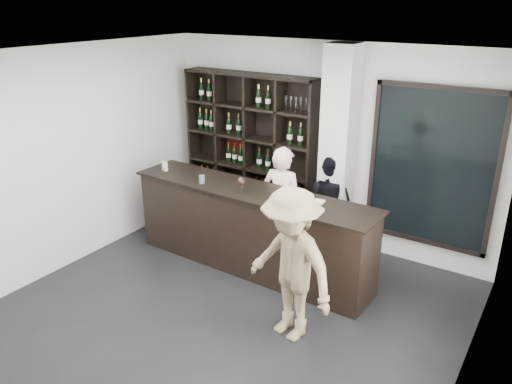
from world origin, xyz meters
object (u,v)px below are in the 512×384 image
Objects in this scene: wine_shelf at (250,152)px; taster_black at (329,203)px; taster_pink at (282,204)px; customer at (291,265)px; tasting_counter at (251,229)px.

taster_black is at bearing -6.88° from wine_shelf.
taster_black is at bearing -132.20° from taster_pink.
customer is (1.95, -2.17, -0.35)m from wine_shelf.
tasting_counter is at bearing 64.99° from taster_pink.
taster_black reaches higher than tasting_counter.
tasting_counter is 1.53m from customer.
wine_shelf is 1.41× the size of customer.
taster_pink is 1.73m from customer.
tasting_counter is at bearing -56.14° from wine_shelf.
taster_black is (0.45, 0.54, -0.08)m from taster_pink.
taster_pink reaches higher than tasting_counter.
wine_shelf reaches higher than taster_pink.
taster_black is at bearing 118.76° from customer.
wine_shelf reaches higher than customer.
wine_shelf is 1.57m from tasting_counter.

